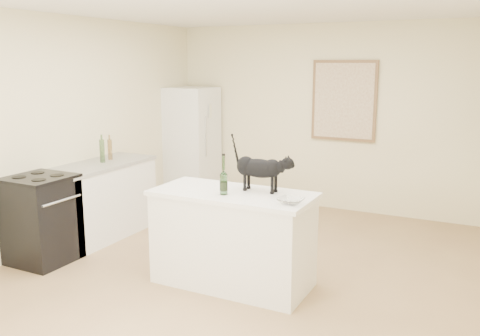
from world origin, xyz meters
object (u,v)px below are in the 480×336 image
(black_cat, at_px, (259,171))
(glass_bowl, at_px, (291,201))
(fridge, at_px, (191,143))
(wine_bottle, at_px, (224,177))
(stove, at_px, (42,220))

(black_cat, relative_size, glass_bowl, 2.52)
(fridge, relative_size, black_cat, 3.09)
(black_cat, xyz_separation_m, glass_bowl, (0.42, -0.29, -0.17))
(glass_bowl, bearing_deg, fridge, 134.78)
(wine_bottle, relative_size, glass_bowl, 1.49)
(stove, bearing_deg, fridge, 90.00)
(stove, distance_m, wine_bottle, 2.13)
(wine_bottle, bearing_deg, stove, -172.12)
(stove, bearing_deg, black_cat, 13.37)
(black_cat, distance_m, glass_bowl, 0.54)
(stove, xyz_separation_m, glass_bowl, (2.68, 0.25, 0.48))
(fridge, bearing_deg, stove, -90.00)
(black_cat, bearing_deg, wine_bottle, -132.39)
(fridge, bearing_deg, glass_bowl, -45.22)
(stove, bearing_deg, glass_bowl, 5.32)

